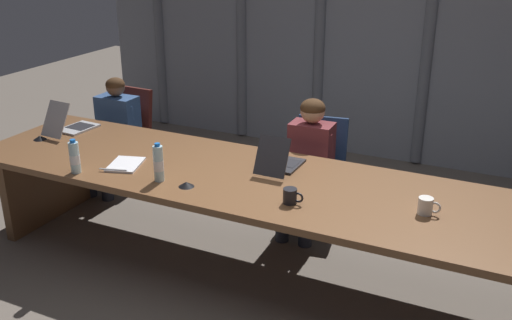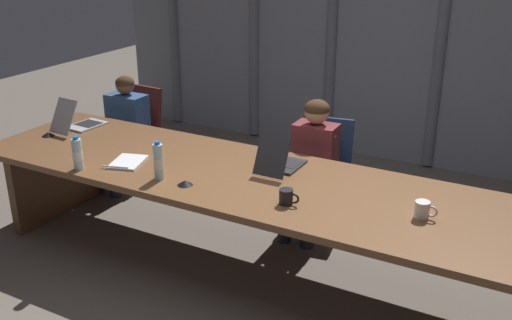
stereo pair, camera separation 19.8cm
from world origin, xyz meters
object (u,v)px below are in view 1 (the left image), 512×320
spiral_notepad (125,165)px  water_bottle_secondary (75,158)px  laptop_left_end (71,125)px  laptop_left_mid (280,162)px  office_chair_left_end (125,149)px  coffee_mug_far (291,196)px  person_left_mid (308,158)px  water_bottle_primary (158,164)px  conference_mic_left_side (186,184)px  person_left_end (113,128)px  conference_mic_middle (40,138)px  coffee_mug_near (426,206)px  office_chair_left_mid (317,186)px

spiral_notepad → water_bottle_secondary: bearing=-149.6°
laptop_left_end → laptop_left_mid: (1.98, 0.01, -0.00)m
office_chair_left_end → coffee_mug_far: bearing=65.0°
office_chair_left_end → laptop_left_mid: bearing=73.3°
person_left_mid → water_bottle_primary: size_ratio=4.02×
laptop_left_end → coffee_mug_far: size_ratio=3.58×
conference_mic_left_side → person_left_end: bearing=143.8°
person_left_end → laptop_left_end: bearing=0.7°
office_chair_left_end → water_bottle_secondary: size_ratio=3.68×
laptop_left_end → conference_mic_middle: bearing=165.5°
water_bottle_secondary → coffee_mug_near: size_ratio=1.79×
coffee_mug_near → conference_mic_middle: bearing=-179.9°
water_bottle_primary → water_bottle_secondary: water_bottle_primary is taller
office_chair_left_end → office_chair_left_mid: office_chair_left_end is taller
person_left_mid → laptop_left_mid: bearing=-2.6°
office_chair_left_mid → water_bottle_primary: water_bottle_primary is taller
office_chair_left_end → water_bottle_primary: (1.32, -1.28, 0.54)m
office_chair_left_mid → person_left_end: (-2.04, -0.16, 0.28)m
person_left_end → conference_mic_middle: 0.86m
office_chair_left_end → water_bottle_secondary: 1.67m
coffee_mug_near → conference_mic_middle: coffee_mug_near is taller
office_chair_left_mid → person_left_end: bearing=-94.6°
coffee_mug_far → office_chair_left_mid: bearing=101.6°
office_chair_left_mid → person_left_end: size_ratio=0.83×
office_chair_left_end → conference_mic_middle: (-0.07, -1.00, 0.43)m
person_left_mid → conference_mic_left_side: 1.23m
office_chair_left_mid → spiral_notepad: office_chair_left_mid is taller
person_left_mid → conference_mic_middle: (-2.08, -0.84, 0.13)m
person_left_end → coffee_mug_far: size_ratio=7.87×
person_left_mid → person_left_end: bearing=-91.6°
laptop_left_mid → coffee_mug_near: bearing=-104.0°
water_bottle_secondary → coffee_mug_near: water_bottle_secondary is taller
office_chair_left_mid → water_bottle_primary: (-0.72, -1.28, 0.55)m
person_left_end → spiral_notepad: bearing=42.1°
laptop_left_end → spiral_notepad: laptop_left_end is taller
coffee_mug_near → person_left_end: bearing=164.9°
coffee_mug_near → conference_mic_middle: size_ratio=1.29×
laptop_left_mid → conference_mic_middle: laptop_left_mid is taller
coffee_mug_near → spiral_notepad: (-2.18, -0.17, -0.05)m
laptop_left_end → laptop_left_mid: size_ratio=1.13×
office_chair_left_mid → water_bottle_primary: 1.57m
person_left_end → coffee_mug_near: person_left_end is taller
person_left_mid → coffee_mug_near: size_ratio=7.95×
office_chair_left_mid → coffee_mug_far: bearing=2.5°
coffee_mug_far → spiral_notepad: size_ratio=0.39×
laptop_left_end → person_left_mid: bearing=-70.0°
laptop_left_end → person_left_end: bearing=5.4°
laptop_left_end → person_left_end: (-0.01, 0.56, -0.20)m
water_bottle_primary → water_bottle_secondary: size_ratio=1.10×
laptop_left_mid → coffee_mug_far: 0.58m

